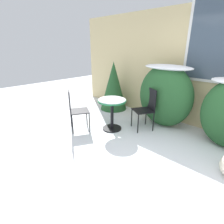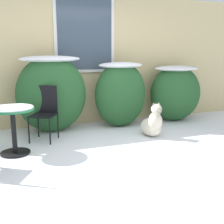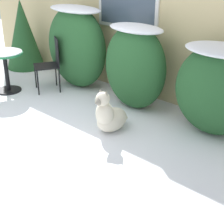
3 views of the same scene
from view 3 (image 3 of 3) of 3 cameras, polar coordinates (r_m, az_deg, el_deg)
ground_plane at (r=4.88m, az=-14.02°, el=-3.18°), size 16.00×16.00×0.00m
house_wall at (r=5.87m, az=2.99°, el=16.41°), size 8.00×0.10×2.79m
shrub_left at (r=6.19m, az=-5.95°, el=10.98°), size 1.31×0.65×1.44m
shrub_middle at (r=5.26m, az=3.82°, el=7.77°), size 1.07×0.61×1.31m
shrub_right at (r=4.68m, az=17.11°, el=3.82°), size 1.16×0.82×1.21m
evergreen_bush at (r=7.51m, az=-14.57°, el=12.40°), size 0.78×0.78×1.40m
patio_table at (r=6.23m, az=-17.34°, el=7.90°), size 0.63×0.63×0.72m
patio_chair_near_table at (r=6.12m, az=-10.19°, el=8.20°), size 0.56×0.56×0.93m
dog at (r=4.65m, az=-0.42°, el=-0.73°), size 0.35×0.68×0.64m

